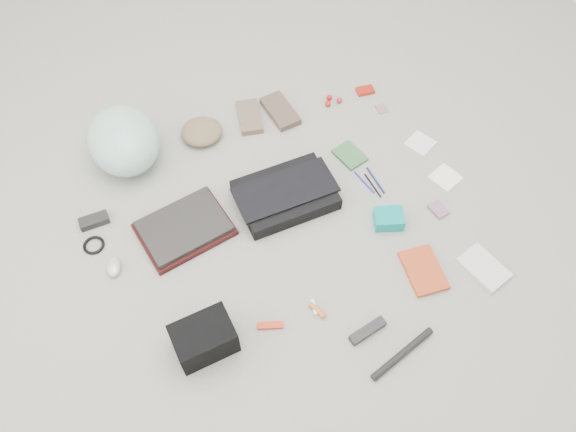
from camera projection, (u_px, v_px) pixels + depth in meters
name	position (u px, v px, depth m)	size (l,w,h in m)	color
ground_plane	(288.00, 223.00, 2.28)	(4.00, 4.00, 0.00)	gray
messenger_bag	(285.00, 195.00, 2.32)	(0.39, 0.28, 0.06)	black
bag_flap	(285.00, 190.00, 2.29)	(0.41, 0.19, 0.01)	black
laptop_sleeve	(185.00, 229.00, 2.25)	(0.35, 0.26, 0.02)	#340E0E
laptop	(184.00, 226.00, 2.23)	(0.33, 0.24, 0.02)	black
bike_helmet	(124.00, 140.00, 2.38)	(0.30, 0.37, 0.22)	#ACDFD3
beanie	(202.00, 132.00, 2.51)	(0.18, 0.18, 0.06)	#786345
mitten_left	(249.00, 117.00, 2.58)	(0.10, 0.20, 0.03)	brown
mitten_right	(280.00, 111.00, 2.60)	(0.11, 0.21, 0.03)	brown
power_brick	(94.00, 221.00, 2.27)	(0.12, 0.05, 0.03)	black
cable_coil	(94.00, 245.00, 2.22)	(0.09, 0.09, 0.01)	black
mouse	(114.00, 267.00, 2.15)	(0.05, 0.09, 0.03)	#BBBBBB
camera_bag	(204.00, 338.00, 1.94)	(0.21, 0.15, 0.14)	black
multitool	(270.00, 325.00, 2.03)	(0.09, 0.03, 0.01)	red
toiletry_tube_white	(314.00, 307.00, 2.07)	(0.02, 0.02, 0.06)	white
toiletry_tube_orange	(317.00, 310.00, 2.06)	(0.02, 0.02, 0.07)	#C26124
u_lock	(368.00, 331.00, 2.01)	(0.14, 0.04, 0.03)	black
bike_pump	(402.00, 354.00, 1.97)	(0.03, 0.03, 0.28)	black
book_red	(423.00, 271.00, 2.15)	(0.13, 0.20, 0.02)	#D34622
book_white	(484.00, 268.00, 2.16)	(0.12, 0.18, 0.02)	silver
notepad	(350.00, 155.00, 2.46)	(0.10, 0.13, 0.02)	#346237
pen_blue	(364.00, 182.00, 2.39)	(0.01, 0.01, 0.14)	#251F9B
pen_black	(373.00, 186.00, 2.38)	(0.01, 0.01, 0.14)	black
pen_navy	(375.00, 180.00, 2.39)	(0.01, 0.01, 0.15)	navy
accordion_wallet	(389.00, 219.00, 2.26)	(0.11, 0.09, 0.06)	#069693
card_deck	(438.00, 210.00, 2.31)	(0.05, 0.08, 0.01)	#A16783
napkin_top	(420.00, 143.00, 2.51)	(0.11, 0.11, 0.01)	white
napkin_bottom	(446.00, 177.00, 2.40)	(0.11, 0.11, 0.01)	white
lollipop_a	(328.00, 104.00, 2.63)	(0.03, 0.03, 0.03)	#B11E0D
lollipop_b	(329.00, 98.00, 2.65)	(0.03, 0.03, 0.03)	#B60B13
lollipop_c	(339.00, 100.00, 2.64)	(0.03, 0.03, 0.03)	#B31C2B
altoids_tin	(365.00, 91.00, 2.68)	(0.08, 0.05, 0.02)	#AC2012
stamp_sheet	(382.00, 109.00, 2.63)	(0.05, 0.06, 0.00)	gray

